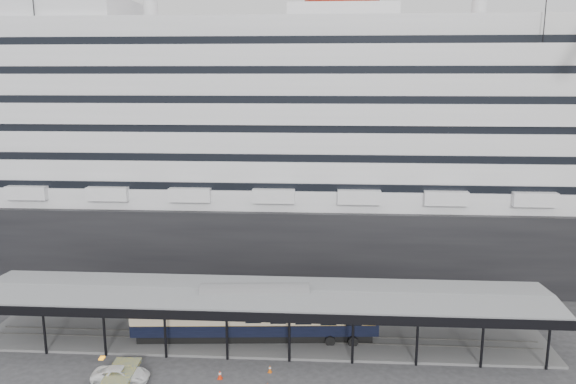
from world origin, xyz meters
TOP-DOWN VIEW (x-y plane):
  - ground at (0.00, 0.00)m, footprint 200.00×200.00m
  - cruise_ship at (0.05, 32.00)m, footprint 130.00×30.00m
  - platform_canopy at (0.00, 5.00)m, footprint 56.00×9.18m
  - port_truck at (-11.32, -3.63)m, footprint 4.95×2.45m
  - pullman_carriage at (-0.75, 5.00)m, footprint 24.28×4.90m
  - traffic_cone_left at (-2.95, -2.53)m, footprint 0.43×0.43m
  - traffic_cone_right at (1.28, -1.18)m, footprint 0.40×0.40m

SIDE VIEW (x-z plane):
  - ground at x=0.00m, z-range 0.00..0.00m
  - traffic_cone_right at x=1.28m, z-range 0.00..0.68m
  - traffic_cone_left at x=-2.95m, z-range 0.00..0.80m
  - port_truck at x=-11.32m, z-range 0.00..1.35m
  - platform_canopy at x=0.00m, z-range -0.29..5.01m
  - pullman_carriage at x=-0.75m, z-range -8.98..14.69m
  - cruise_ship at x=0.05m, z-range -3.60..40.30m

